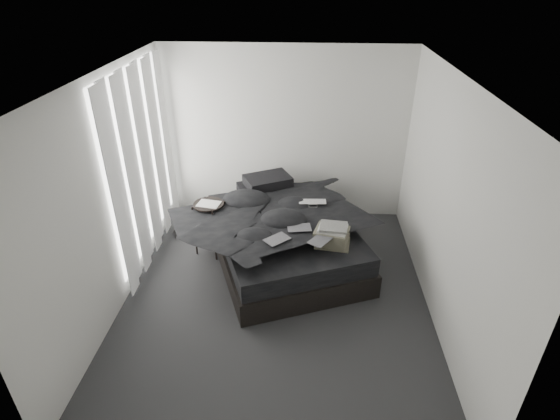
# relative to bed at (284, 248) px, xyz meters

# --- Properties ---
(floor) EXTENTS (3.60, 4.20, 0.01)m
(floor) POSITION_rel_bed_xyz_m (-0.05, -0.80, -0.15)
(floor) COLOR #2C2D2F
(floor) RESTS_ON ground
(ceiling) EXTENTS (3.60, 4.20, 0.01)m
(ceiling) POSITION_rel_bed_xyz_m (-0.05, -0.80, 2.45)
(ceiling) COLOR white
(ceiling) RESTS_ON ground
(wall_back) EXTENTS (3.60, 0.01, 2.60)m
(wall_back) POSITION_rel_bed_xyz_m (-0.05, 1.30, 1.15)
(wall_back) COLOR silver
(wall_back) RESTS_ON ground
(wall_front) EXTENTS (3.60, 0.01, 2.60)m
(wall_front) POSITION_rel_bed_xyz_m (-0.05, -2.90, 1.15)
(wall_front) COLOR silver
(wall_front) RESTS_ON ground
(wall_left) EXTENTS (0.01, 4.20, 2.60)m
(wall_left) POSITION_rel_bed_xyz_m (-1.85, -0.80, 1.15)
(wall_left) COLOR silver
(wall_left) RESTS_ON ground
(wall_right) EXTENTS (0.01, 4.20, 2.60)m
(wall_right) POSITION_rel_bed_xyz_m (1.75, -0.80, 1.15)
(wall_right) COLOR silver
(wall_right) RESTS_ON ground
(window_left) EXTENTS (0.02, 2.00, 2.30)m
(window_left) POSITION_rel_bed_xyz_m (-1.83, 0.10, 1.20)
(window_left) COLOR white
(window_left) RESTS_ON wall_left
(curtain_left) EXTENTS (0.06, 2.12, 2.48)m
(curtain_left) POSITION_rel_bed_xyz_m (-1.78, 0.10, 1.13)
(curtain_left) COLOR white
(curtain_left) RESTS_ON wall_left
(bed) EXTENTS (2.40, 2.72, 0.31)m
(bed) POSITION_rel_bed_xyz_m (0.00, 0.00, 0.00)
(bed) COLOR black
(bed) RESTS_ON floor
(mattress) EXTENTS (2.31, 2.63, 0.24)m
(mattress) POSITION_rel_bed_xyz_m (0.00, 0.00, 0.27)
(mattress) COLOR black
(mattress) RESTS_ON bed
(duvet) EXTENTS (2.24, 2.40, 0.26)m
(duvet) POSITION_rel_bed_xyz_m (0.02, -0.05, 0.53)
(duvet) COLOR black
(duvet) RESTS_ON mattress
(pillow_lower) EXTENTS (0.80, 0.67, 0.15)m
(pillow_lower) POSITION_rel_bed_xyz_m (-0.36, 0.80, 0.47)
(pillow_lower) COLOR black
(pillow_lower) RESTS_ON mattress
(pillow_upper) EXTENTS (0.77, 0.68, 0.14)m
(pillow_upper) POSITION_rel_bed_xyz_m (-0.28, 0.81, 0.62)
(pillow_upper) COLOR black
(pillow_upper) RESTS_ON pillow_lower
(laptop) EXTENTS (0.37, 0.25, 0.03)m
(laptop) POSITION_rel_bed_xyz_m (0.37, 0.20, 0.67)
(laptop) COLOR silver
(laptop) RESTS_ON duvet
(comic_a) EXTENTS (0.34, 0.33, 0.01)m
(comic_a) POSITION_rel_bed_xyz_m (-0.04, -0.66, 0.66)
(comic_a) COLOR black
(comic_a) RESTS_ON duvet
(comic_b) EXTENTS (0.31, 0.23, 0.01)m
(comic_b) POSITION_rel_bed_xyz_m (0.21, -0.39, 0.67)
(comic_b) COLOR black
(comic_b) RESTS_ON duvet
(comic_c) EXTENTS (0.31, 0.34, 0.01)m
(comic_c) POSITION_rel_bed_xyz_m (0.46, -0.65, 0.68)
(comic_c) COLOR black
(comic_c) RESTS_ON duvet
(side_stand) EXTENTS (0.52, 0.52, 0.75)m
(side_stand) POSITION_rel_bed_xyz_m (-1.01, 0.11, 0.22)
(side_stand) COLOR black
(side_stand) RESTS_ON floor
(papers) EXTENTS (0.32, 0.26, 0.01)m
(papers) POSITION_rel_bed_xyz_m (-1.00, 0.09, 0.60)
(papers) COLOR white
(papers) RESTS_ON side_stand
(floor_books) EXTENTS (0.18, 0.21, 0.13)m
(floor_books) POSITION_rel_bed_xyz_m (-1.59, 0.49, -0.09)
(floor_books) COLOR black
(floor_books) RESTS_ON floor
(box_lower) EXTENTS (0.50, 0.43, 0.32)m
(box_lower) POSITION_rel_bed_xyz_m (0.61, -0.43, 0.01)
(box_lower) COLOR black
(box_lower) RESTS_ON floor
(box_mid) EXTENTS (0.45, 0.38, 0.25)m
(box_mid) POSITION_rel_bed_xyz_m (0.62, -0.44, 0.29)
(box_mid) COLOR #5C5948
(box_mid) RESTS_ON box_lower
(box_upper) EXTENTS (0.46, 0.41, 0.17)m
(box_upper) POSITION_rel_bed_xyz_m (0.60, -0.43, 0.50)
(box_upper) COLOR #5C5948
(box_upper) RESTS_ON box_mid
(art_book_white) EXTENTS (0.38, 0.33, 0.03)m
(art_book_white) POSITION_rel_bed_xyz_m (0.61, -0.43, 0.61)
(art_book_white) COLOR silver
(art_book_white) RESTS_ON box_upper
(art_book_snake) EXTENTS (0.35, 0.29, 0.03)m
(art_book_snake) POSITION_rel_bed_xyz_m (0.62, -0.44, 0.64)
(art_book_snake) COLOR silver
(art_book_snake) RESTS_ON art_book_white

